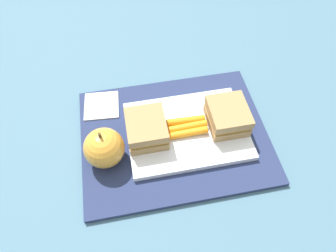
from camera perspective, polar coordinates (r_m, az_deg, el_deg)
The scene contains 8 objects.
ground_plane at distance 0.60m, azimuth 1.17°, elevation -2.06°, with size 2.40×2.40×0.00m, color #42667A.
lunchbag_mat at distance 0.60m, azimuth 1.17°, elevation -1.80°, with size 0.36×0.28×0.01m, color navy.
food_tray at distance 0.59m, azimuth 3.55°, elevation -0.85°, with size 0.23×0.17×0.01m, color white.
sandwich_half_left at distance 0.59m, azimuth 11.10°, elevation 1.85°, with size 0.07×0.08×0.04m.
sandwich_half_right at distance 0.56m, azimuth -4.05°, elevation -0.52°, with size 0.07×0.08×0.04m.
carrot_sticks_bundle at distance 0.58m, azimuth 3.60°, elevation -0.16°, with size 0.08×0.04×0.02m.
apple at distance 0.55m, azimuth -11.87°, elevation -4.04°, with size 0.07×0.07×0.08m.
paper_napkin at distance 0.65m, azimuth -12.34°, elevation 3.78°, with size 0.07×0.07×0.00m, color white.
Camera 1 is at (0.07, 0.31, 0.51)m, focal length 32.57 mm.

